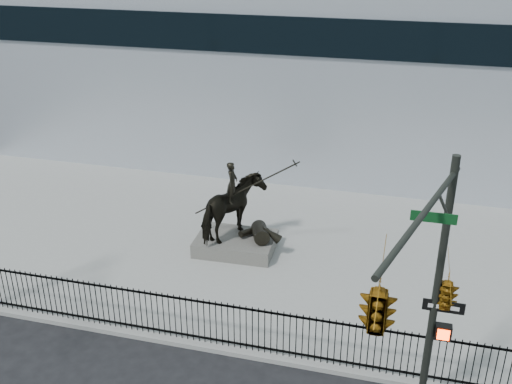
# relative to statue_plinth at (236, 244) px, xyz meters

# --- Properties ---
(ground) EXTENTS (120.00, 120.00, 0.00)m
(ground) POSITION_rel_statue_plinth_xyz_m (-0.21, -6.64, -0.42)
(ground) COLOR black
(ground) RESTS_ON ground
(plaza) EXTENTS (30.00, 12.00, 0.15)m
(plaza) POSITION_rel_statue_plinth_xyz_m (-0.21, 0.36, -0.35)
(plaza) COLOR gray
(plaza) RESTS_ON ground
(building) EXTENTS (44.00, 14.00, 9.00)m
(building) POSITION_rel_statue_plinth_xyz_m (-0.21, 13.36, 4.08)
(building) COLOR silver
(building) RESTS_ON ground
(picket_fence) EXTENTS (22.10, 0.10, 1.50)m
(picket_fence) POSITION_rel_statue_plinth_xyz_m (-0.21, -5.39, 0.48)
(picket_fence) COLOR black
(picket_fence) RESTS_ON plaza
(statue_plinth) EXTENTS (2.94, 2.07, 0.54)m
(statue_plinth) POSITION_rel_statue_plinth_xyz_m (0.00, 0.00, 0.00)
(statue_plinth) COLOR #52504B
(statue_plinth) RESTS_ON plaza
(equestrian_statue) EXTENTS (3.70, 2.34, 3.13)m
(equestrian_statue) POSITION_rel_statue_plinth_xyz_m (0.06, 0.00, 1.40)
(equestrian_statue) COLOR black
(equestrian_statue) RESTS_ON statue_plinth
(traffic_signal_right) EXTENTS (2.17, 6.86, 7.00)m
(traffic_signal_right) POSITION_rel_statue_plinth_xyz_m (6.26, -8.64, 4.43)
(traffic_signal_right) COLOR #252823
(traffic_signal_right) RESTS_ON ground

